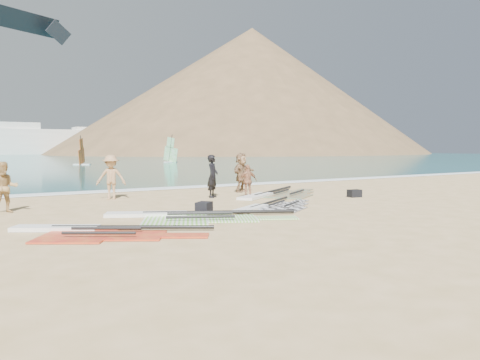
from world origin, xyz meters
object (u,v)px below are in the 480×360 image
gear_bag_far (354,193)px  beachgoer_right (241,172)px  rig_green (185,216)px  beachgoer_back (248,181)px  rig_orange (276,194)px  rig_red (90,232)px  person_wetsuit (213,176)px  rig_grey (271,207)px  gear_bag_near (204,208)px  beachgoer_left (5,187)px  beachgoer_mid (111,177)px

gear_bag_far → beachgoer_right: beachgoer_right is taller
rig_green → beachgoer_back: bearing=65.1°
rig_orange → beachgoer_right: (-0.47, 2.33, 0.95)m
gear_bag_far → rig_red: bearing=-167.9°
rig_orange → person_wetsuit: size_ratio=3.17×
beachgoer_back → beachgoer_right: size_ratio=0.75×
rig_grey → beachgoer_back: size_ratio=3.18×
beachgoer_back → rig_red: bearing=41.3°
gear_bag_far → beachgoer_back: (-4.18, 2.55, 0.58)m
person_wetsuit → gear_bag_near: bearing=-166.8°
gear_bag_far → person_wetsuit: person_wetsuit is taller
rig_grey → rig_red: (-7.17, -1.65, 0.00)m
rig_grey → beachgoer_left: bearing=122.5°
rig_red → beachgoer_left: size_ratio=2.71×
rig_orange → beachgoer_back: beachgoer_back is taller
gear_bag_near → rig_orange: bearing=30.8°
beachgoer_mid → beachgoer_back: beachgoer_mid is taller
person_wetsuit → beachgoer_right: beachgoer_right is taller
rig_grey → rig_orange: rig_orange is taller
beachgoer_mid → beachgoer_back: (5.47, -2.66, -0.22)m
rig_green → beachgoer_mid: 6.83m
gear_bag_near → person_wetsuit: (2.72, 4.23, 0.78)m
rig_orange → rig_red: (-10.11, -5.24, -0.00)m
rig_green → rig_orange: same height
rig_red → person_wetsuit: 9.38m
beachgoer_mid → beachgoer_left: bearing=-128.8°
beachgoer_back → gear_bag_near: bearing=49.4°
rig_grey → beachgoer_right: size_ratio=2.39×
rig_orange → gear_bag_far: bearing=-78.1°
gear_bag_far → beachgoer_right: size_ratio=0.29×
gear_bag_near → beachgoer_back: bearing=39.8°
rig_grey → rig_red: rig_red is taller
rig_green → rig_orange: 7.92m
beachgoer_back → gear_bag_far: bearing=158.1°
rig_orange → beachgoer_right: size_ratio=3.07×
rig_grey → rig_red: size_ratio=0.99×
gear_bag_near → beachgoer_mid: (-1.36, 6.09, 0.78)m
rig_orange → gear_bag_near: bearing=177.2°
rig_grey → beachgoer_back: beachgoer_back is taller
rig_grey → person_wetsuit: size_ratio=2.46×
rig_grey → beachgoer_left: beachgoer_left is taller
beachgoer_left → beachgoer_back: (9.92, -0.37, -0.14)m
rig_orange → beachgoer_right: beachgoer_right is taller
rig_grey → gear_bag_far: size_ratio=8.35×
beachgoer_mid → beachgoer_right: beachgoer_right is taller
beachgoer_right → beachgoer_mid: bearing=147.9°
rig_orange → beachgoer_back: 1.75m
beachgoer_mid → gear_bag_near: bearing=-53.4°
gear_bag_near → beachgoer_mid: 6.29m
rig_orange → beachgoer_left: beachgoer_left is taller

